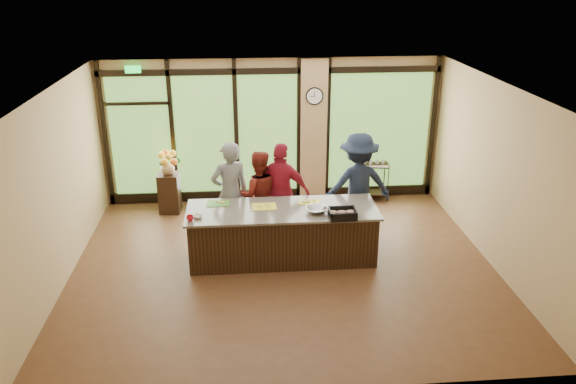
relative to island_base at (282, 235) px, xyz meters
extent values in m
plane|color=#4F301C|center=(0.00, -0.30, -0.44)|extent=(7.00, 7.00, 0.00)
plane|color=silver|center=(0.00, -0.30, 2.56)|extent=(7.00, 7.00, 0.00)
plane|color=tan|center=(0.00, 2.70, 1.06)|extent=(7.00, 0.00, 7.00)
plane|color=tan|center=(-3.50, -0.30, 1.06)|extent=(0.00, 6.00, 6.00)
plane|color=tan|center=(3.50, -0.30, 1.06)|extent=(0.00, 6.00, 6.00)
cube|color=tan|center=(0.85, 2.64, 1.06)|extent=(0.55, 0.12, 3.00)
cube|color=black|center=(0.00, 2.65, 2.31)|extent=(6.90, 0.08, 0.12)
cube|color=black|center=(0.00, 2.65, -0.32)|extent=(6.90, 0.08, 0.20)
cube|color=#19D83F|center=(-2.70, 2.60, 2.39)|extent=(0.30, 0.04, 0.14)
cube|color=#306724|center=(-2.70, 2.67, 1.01)|extent=(1.20, 0.02, 2.50)
cube|color=#306724|center=(-1.40, 2.67, 1.01)|extent=(1.20, 0.02, 2.50)
cube|color=#306724|center=(-0.10, 2.67, 1.01)|extent=(1.20, 0.02, 2.50)
cube|color=#306724|center=(2.25, 2.67, 1.01)|extent=(2.10, 0.02, 2.50)
cube|color=black|center=(-3.40, 2.65, 1.06)|extent=(0.08, 0.08, 3.00)
cube|color=black|center=(-2.05, 2.65, 1.06)|extent=(0.08, 0.08, 3.00)
cube|color=black|center=(-0.75, 2.65, 1.06)|extent=(0.08, 0.08, 3.00)
cube|color=black|center=(0.55, 2.65, 1.06)|extent=(0.08, 0.08, 3.00)
cube|color=black|center=(1.15, 2.65, 1.06)|extent=(0.08, 0.08, 3.00)
cube|color=black|center=(3.40, 2.65, 1.06)|extent=(0.08, 0.08, 3.00)
cube|color=black|center=(0.00, 0.00, 0.00)|extent=(3.10, 1.00, 0.88)
cube|color=slate|center=(0.00, 0.00, 0.46)|extent=(3.20, 1.10, 0.04)
cylinder|color=black|center=(0.85, 2.57, 1.81)|extent=(0.36, 0.04, 0.36)
cylinder|color=white|center=(0.85, 2.55, 1.81)|extent=(0.31, 0.01, 0.31)
cube|color=black|center=(0.85, 2.55, 1.86)|extent=(0.01, 0.00, 0.11)
cube|color=black|center=(0.80, 2.55, 1.81)|extent=(0.09, 0.00, 0.01)
imported|color=slate|center=(-0.87, 0.72, 0.51)|extent=(0.80, 0.66, 1.89)
imported|color=maroon|center=(-0.37, 0.87, 0.39)|extent=(0.84, 0.67, 1.66)
imported|color=maroon|center=(0.05, 0.83, 0.46)|extent=(1.14, 0.81, 1.80)
imported|color=#171F33|center=(1.45, 0.85, 0.53)|extent=(1.31, 0.82, 1.95)
cube|color=black|center=(0.94, -0.44, 0.52)|extent=(0.44, 0.35, 0.08)
imported|color=silver|center=(0.56, -0.19, 0.52)|extent=(0.43, 0.43, 0.09)
cube|color=#4F9536|center=(-1.07, 0.31, 0.49)|extent=(0.39, 0.30, 0.01)
cube|color=yellow|center=(-0.30, 0.11, 0.49)|extent=(0.42, 0.32, 0.01)
cube|color=yellow|center=(0.48, 0.24, 0.49)|extent=(0.43, 0.37, 0.01)
imported|color=silver|center=(-1.39, -0.25, 0.50)|extent=(0.17, 0.17, 0.05)
imported|color=silver|center=(0.53, 0.01, 0.50)|extent=(0.14, 0.14, 0.04)
imported|color=silver|center=(0.43, 0.25, 0.50)|extent=(0.18, 0.18, 0.04)
imported|color=red|center=(-1.50, -0.34, 0.52)|extent=(0.13, 0.13, 0.09)
cube|color=black|center=(-2.14, 2.15, -0.03)|extent=(0.44, 0.44, 0.82)
imported|color=#9C7E55|center=(-2.14, 2.15, 0.52)|extent=(0.35, 0.35, 0.29)
cube|color=black|center=(2.12, 2.45, -0.27)|extent=(0.69, 0.47, 0.03)
cube|color=black|center=(2.12, 2.45, 0.34)|extent=(0.69, 0.47, 0.03)
cylinder|color=black|center=(1.83, 2.28, -0.03)|extent=(0.02, 0.02, 0.83)
cylinder|color=black|center=(2.41, 2.28, -0.03)|extent=(0.02, 0.02, 0.83)
cylinder|color=black|center=(1.83, 2.62, -0.03)|extent=(0.02, 0.02, 0.83)
cylinder|color=black|center=(2.41, 2.62, -0.03)|extent=(0.02, 0.02, 0.83)
imported|color=silver|center=(1.92, 2.45, 0.40)|extent=(0.11, 0.11, 0.09)
imported|color=silver|center=(2.06, 2.45, 0.40)|extent=(0.11, 0.11, 0.09)
imported|color=silver|center=(2.19, 2.45, 0.40)|extent=(0.11, 0.11, 0.09)
imported|color=silver|center=(2.32, 2.45, 0.40)|extent=(0.11, 0.11, 0.09)
camera|label=1|loc=(-0.62, -8.56, 4.26)|focal=35.00mm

